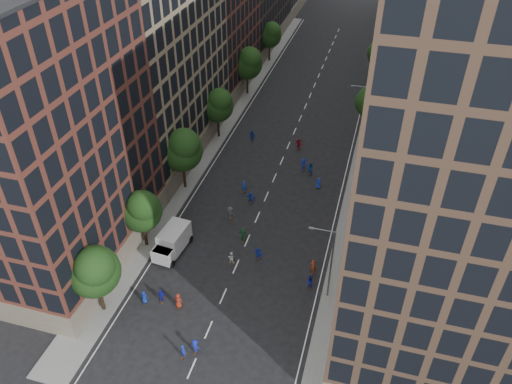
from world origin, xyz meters
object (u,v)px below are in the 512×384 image
streetlamp_near (329,261)px  cargo_van (172,241)px  streetlamp_far (364,111)px  skater_2 (309,281)px  skater_0 (144,297)px  skater_1 (183,351)px

streetlamp_near → cargo_van: streetlamp_near is taller
streetlamp_far → skater_2: (-1.87, -32.25, -4.35)m
streetlamp_far → cargo_van: size_ratio=1.58×
skater_0 → cargo_van: bearing=-96.2°
streetlamp_near → skater_1: size_ratio=5.60×
streetlamp_far → cargo_van: (-18.16, -31.09, -3.63)m
streetlamp_near → skater_1: streetlamp_near is taller
cargo_van → skater_2: (16.29, -1.16, -0.72)m
streetlamp_far → skater_0: size_ratio=5.75×
streetlamp_far → cargo_van: streetlamp_far is taller
skater_1 → streetlamp_far: bearing=-82.9°
cargo_van → skater_1: bearing=-57.1°
streetlamp_near → streetlamp_far: size_ratio=1.00×
streetlamp_near → skater_0: 19.41m
cargo_van → skater_2: 16.34m
streetlamp_near → streetlamp_far: 33.00m
streetlamp_far → skater_2: bearing=-93.3°
streetlamp_far → skater_2: size_ratio=5.53×
streetlamp_near → streetlamp_far: same height
streetlamp_far → skater_1: size_ratio=5.60×
cargo_van → skater_2: cargo_van is taller
skater_1 → skater_0: bearing=-16.1°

